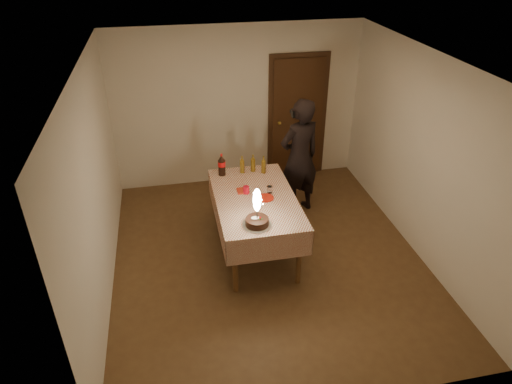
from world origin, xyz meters
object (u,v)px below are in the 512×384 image
dining_table (255,204)px  amber_bottle_right (264,165)px  photographer (299,157)px  cola_bottle (222,165)px  amber_bottle_left (242,165)px  red_cup (246,190)px  birthday_cake (257,216)px  amber_bottle_mid (253,164)px  red_plate (265,198)px  clear_cup (270,189)px

dining_table → amber_bottle_right: amber_bottle_right is taller
dining_table → photographer: bearing=46.6°
cola_bottle → amber_bottle_left: cola_bottle is taller
red_cup → amber_bottle_left: (0.05, 0.57, 0.07)m
birthday_cake → dining_table: bearing=80.5°
dining_table → amber_bottle_mid: amber_bottle_mid is taller
red_plate → amber_bottle_right: bearing=79.5°
amber_bottle_right → red_plate: bearing=-100.5°
amber_bottle_left → amber_bottle_mid: size_ratio=1.00×
dining_table → amber_bottle_left: 0.73m
amber_bottle_left → photographer: photographer is taller
clear_cup → red_cup: bearing=171.9°
red_cup → amber_bottle_right: bearing=56.2°
red_plate → amber_bottle_mid: (-0.01, 0.75, 0.11)m
amber_bottle_left → amber_bottle_mid: bearing=4.7°
clear_cup → amber_bottle_mid: size_ratio=0.35×
birthday_cake → amber_bottle_left: size_ratio=1.89×
red_plate → amber_bottle_mid: size_ratio=0.86×
dining_table → clear_cup: (0.21, 0.08, 0.16)m
red_plate → birthday_cake: bearing=-111.5°
birthday_cake → red_cup: birthday_cake is taller
dining_table → photographer: size_ratio=0.96×
amber_bottle_left → amber_bottle_mid: 0.16m
cola_bottle → amber_bottle_mid: (0.44, 0.02, -0.03)m
cola_bottle → amber_bottle_mid: bearing=2.5°
clear_cup → cola_bottle: (-0.54, 0.60, 0.11)m
amber_bottle_left → birthday_cake: bearing=-92.5°
dining_table → red_cup: bearing=128.7°
cola_bottle → amber_bottle_right: (0.58, -0.05, -0.03)m
amber_bottle_mid → photographer: 0.75m
dining_table → amber_bottle_mid: size_ratio=6.75×
red_plate → amber_bottle_left: amber_bottle_left is taller
birthday_cake → amber_bottle_left: birthday_cake is taller
amber_bottle_left → amber_bottle_right: same height
amber_bottle_left → amber_bottle_right: (0.29, -0.06, 0.00)m
amber_bottle_mid → photographer: photographer is taller
dining_table → clear_cup: 0.27m
amber_bottle_left → red_cup: bearing=-94.8°
birthday_cake → amber_bottle_mid: birthday_cake is taller
cola_bottle → clear_cup: bearing=-48.3°
photographer → amber_bottle_right: bearing=-156.4°
clear_cup → photographer: 1.03m
cola_bottle → amber_bottle_left: (0.29, 0.01, -0.03)m
clear_cup → amber_bottle_right: bearing=86.0°
clear_cup → cola_bottle: bearing=131.7°
dining_table → photographer: (0.84, 0.88, 0.17)m
red_cup → clear_cup: 0.30m
amber_bottle_right → amber_bottle_mid: size_ratio=1.00×
dining_table → cola_bottle: bearing=116.1°
dining_table → red_plate: 0.17m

